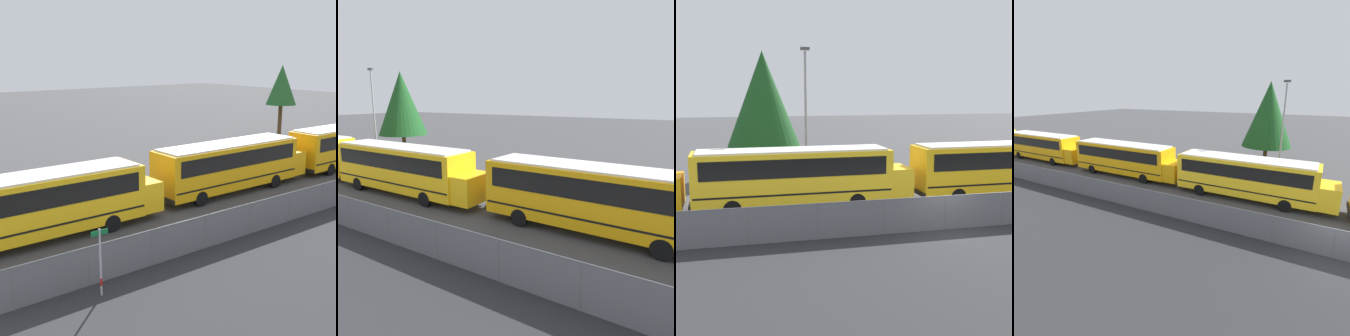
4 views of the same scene
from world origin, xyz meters
The scene contains 4 objects.
school_bus_4 centered at (6.64, 5.64, 1.96)m, with size 12.18×2.60×3.33m.
school_bus_5 centered at (19.74, 6.07, 1.96)m, with size 12.18×2.60×3.33m.
light_pole centered at (-4.60, 11.63, 5.04)m, with size 0.60×0.24×9.29m.
tree_0 centered at (-6.99, 17.10, 5.84)m, with size 5.57×5.57×9.47m.
Camera 2 is at (24.17, -8.81, 6.46)m, focal length 35.00 mm.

